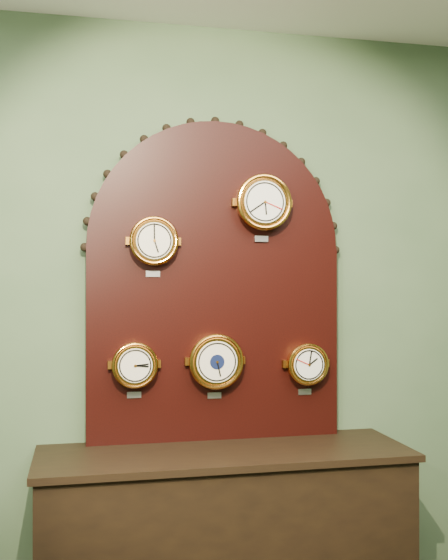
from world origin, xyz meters
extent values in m
plane|color=#496344|center=(0.00, 2.50, 1.40)|extent=(4.00, 0.00, 4.00)
cube|color=black|center=(0.00, 2.23, 0.40)|extent=(1.60, 0.50, 0.80)
cube|color=black|center=(0.00, 2.45, 1.28)|extent=(1.20, 0.06, 0.90)
cylinder|color=black|center=(0.00, 2.45, 1.73)|extent=(1.20, 0.06, 1.20)
cylinder|color=orange|center=(-0.30, 2.39, 1.76)|extent=(0.21, 0.08, 0.21)
torus|color=orange|center=(-0.30, 2.36, 1.76)|extent=(0.22, 0.02, 0.22)
cylinder|color=silver|center=(-0.30, 2.35, 1.76)|extent=(0.17, 0.01, 0.17)
cube|color=#B2B2B9|center=(-0.30, 2.42, 1.61)|extent=(0.07, 0.01, 0.03)
cylinder|color=orange|center=(0.22, 2.39, 1.95)|extent=(0.25, 0.08, 0.25)
torus|color=orange|center=(0.22, 2.36, 1.95)|extent=(0.27, 0.02, 0.27)
cylinder|color=white|center=(0.22, 2.35, 1.95)|extent=(0.20, 0.01, 0.20)
cube|color=#B2B2B9|center=(0.22, 2.42, 1.78)|extent=(0.06, 0.01, 0.03)
cylinder|color=orange|center=(-0.38, 2.39, 1.20)|extent=(0.19, 0.08, 0.19)
torus|color=orange|center=(-0.38, 2.36, 1.20)|extent=(0.21, 0.02, 0.21)
cylinder|color=silver|center=(-0.38, 2.35, 1.20)|extent=(0.15, 0.01, 0.15)
cube|color=#B2B2B9|center=(-0.38, 2.42, 1.06)|extent=(0.06, 0.01, 0.03)
cylinder|color=orange|center=(-0.01, 2.39, 1.20)|extent=(0.24, 0.08, 0.24)
torus|color=orange|center=(-0.01, 2.36, 1.20)|extent=(0.26, 0.02, 0.26)
cylinder|color=silver|center=(-0.01, 2.35, 1.20)|extent=(0.19, 0.01, 0.19)
cube|color=#B2B2B9|center=(-0.01, 2.42, 1.04)|extent=(0.07, 0.01, 0.03)
cylinder|color=#0C1437|center=(-0.01, 2.35, 1.20)|extent=(0.07, 0.00, 0.07)
cylinder|color=orange|center=(0.43, 2.39, 1.18)|extent=(0.19, 0.08, 0.19)
torus|color=orange|center=(0.43, 2.36, 1.18)|extent=(0.20, 0.02, 0.20)
cylinder|color=white|center=(0.43, 2.35, 1.18)|extent=(0.15, 0.01, 0.15)
cube|color=#B2B2B9|center=(0.43, 2.42, 1.04)|extent=(0.07, 0.01, 0.03)
camera|label=1|loc=(-0.62, -0.64, 1.57)|focal=42.66mm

